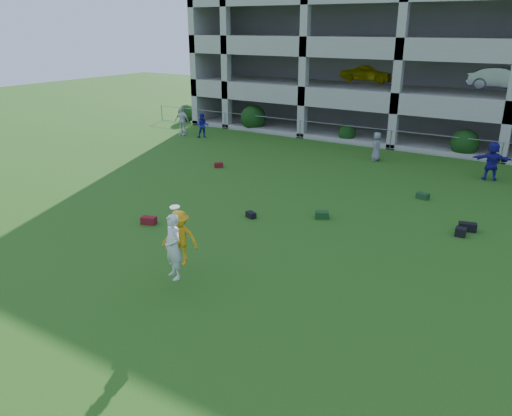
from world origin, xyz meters
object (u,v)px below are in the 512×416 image
Objects in this scene: bystander_d at (492,161)px; parking_garage at (438,40)px; bystander_c at (377,146)px; bystander_a at (203,126)px; crate_d at (461,232)px; frisbee_contest at (178,241)px; bystander_b at (182,121)px.

parking_garage is at bearing -77.31° from bystander_d.
bystander_a is at bearing -95.96° from bystander_c.
frisbee_contest is (-6.07, -7.83, 1.16)m from crate_d.
bystander_b is at bearing -137.56° from parking_garage.
crate_d is at bearing 52.23° from frisbee_contest.
bystander_c is 0.83× the size of bystander_d.
frisbee_contest is 28.27m from parking_garage.
parking_garage is (11.47, 11.92, 5.22)m from bystander_a.
crate_d is (0.25, -7.83, -0.78)m from bystander_d.
bystander_d reaches higher than bystander_a.
frisbee_contest is (0.03, -16.32, 0.54)m from bystander_c.
crate_d is 21.79m from parking_garage.
bystander_a is 17.45m from bystander_d.
bystander_c is 12.69m from parking_garage.
parking_garage reaches higher than bystander_d.
bystander_b is 18.52m from parking_garage.
bystander_b is 5.45× the size of crate_d.
bystander_a is 0.80× the size of frisbee_contest.
bystander_a is at bearing 155.35° from crate_d.
frisbee_contest reaches higher than bystander_b.
bystander_c is at bearing 1.37° from bystander_b.
bystander_b is at bearing -95.78° from bystander_c.
crate_d is (6.09, -8.49, -0.62)m from bystander_c.
frisbee_contest is at bearing -89.66° from parking_garage.
bystander_b is 1.23× the size of bystander_c.
frisbee_contest is (13.31, -15.85, 0.36)m from bystander_b.
bystander_b is at bearing 130.02° from frisbee_contest.
crate_d is at bearing -23.13° from bystander_b.
bystander_a is at bearing -133.88° from parking_garage.
parking_garage is at bearing 41.80° from bystander_b.
crate_d is at bearing 27.87° from bystander_c.
crate_d is (17.70, -8.12, -0.64)m from bystander_a.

